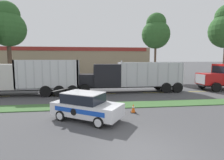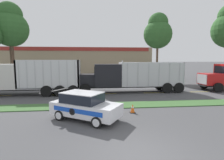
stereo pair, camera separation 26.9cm
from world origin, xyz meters
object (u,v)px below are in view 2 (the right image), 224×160
Objects in this scene: traffic_cone at (133,108)px; dump_truck_far_right at (119,78)px; dump_truck_lead at (15,79)px; rally_car at (85,106)px.

dump_truck_far_right is at bearing 88.25° from traffic_cone.
dump_truck_lead is 2.53× the size of rally_car.
rally_car is 7.24× the size of traffic_cone.
rally_car reaches higher than traffic_cone.
dump_truck_lead is 0.96× the size of dump_truck_far_right.
traffic_cone is (10.61, -7.16, -1.39)m from dump_truck_lead.
traffic_cone is (-0.24, -7.77, -1.34)m from dump_truck_far_right.
dump_truck_lead is 10.86m from dump_truck_far_right.
dump_truck_far_right reaches higher than rally_car.
rally_car is at bearing -162.72° from traffic_cone.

